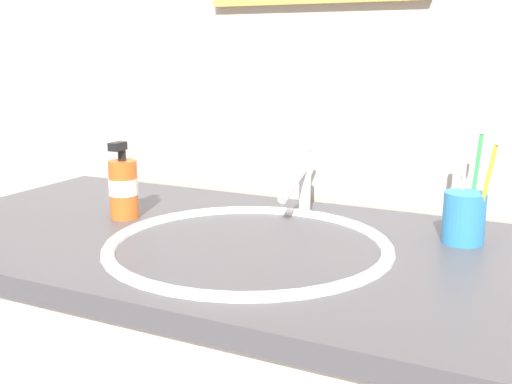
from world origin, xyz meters
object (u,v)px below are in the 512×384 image
soap_dispenser (123,188)px  toothbrush_yellow (488,180)px  toothbrush_white (464,174)px  toothbrush_cup (464,218)px  toothbrush_green (476,172)px  faucet (301,183)px

soap_dispenser → toothbrush_yellow: bearing=9.4°
toothbrush_white → toothbrush_cup: bearing=-71.9°
toothbrush_white → soap_dispenser: (-0.62, -0.16, -0.05)m
toothbrush_green → faucet: bearing=178.6°
toothbrush_white → faucet: bearing=176.3°
faucet → toothbrush_white: toothbrush_white is taller
toothbrush_green → toothbrush_white: toothbrush_green is taller
soap_dispenser → faucet: bearing=30.0°
toothbrush_cup → soap_dispenser: (-0.63, -0.13, 0.02)m
faucet → toothbrush_yellow: size_ratio=0.80×
toothbrush_cup → toothbrush_yellow: bearing=-27.3°
toothbrush_green → toothbrush_white: (-0.02, -0.01, -0.00)m
toothbrush_cup → toothbrush_white: toothbrush_white is taller
faucet → toothbrush_white: size_ratio=0.81×
toothbrush_cup → toothbrush_green: size_ratio=0.44×
faucet → toothbrush_green: 0.34m
faucet → soap_dispenser: soap_dispenser is taller
faucet → toothbrush_green: size_ratio=0.78×
toothbrush_white → soap_dispenser: bearing=-165.8°
faucet → toothbrush_yellow: 0.37m
toothbrush_cup → toothbrush_yellow: toothbrush_yellow is taller
toothbrush_green → toothbrush_yellow: bearing=-66.4°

